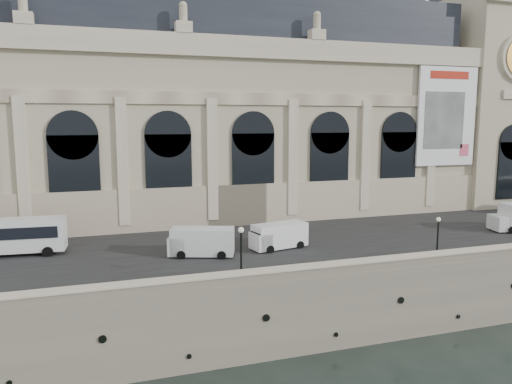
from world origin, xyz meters
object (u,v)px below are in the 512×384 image
lamp_left (241,255)px  van_c (199,242)px  van_b (277,236)px  lamp_right (438,239)px

lamp_left → van_c: bearing=100.5°
van_b → van_c: (-7.80, -0.21, 0.08)m
van_c → lamp_left: (1.59, -8.58, 0.86)m
van_c → van_b: bearing=1.5°
van_c → lamp_right: (20.37, -7.81, 0.59)m
van_b → van_c: bearing=-178.5°
van_c → lamp_right: lamp_right is taller
lamp_left → lamp_right: (18.78, 0.77, -0.27)m
van_b → van_c: size_ratio=0.93×
van_b → lamp_right: 14.92m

